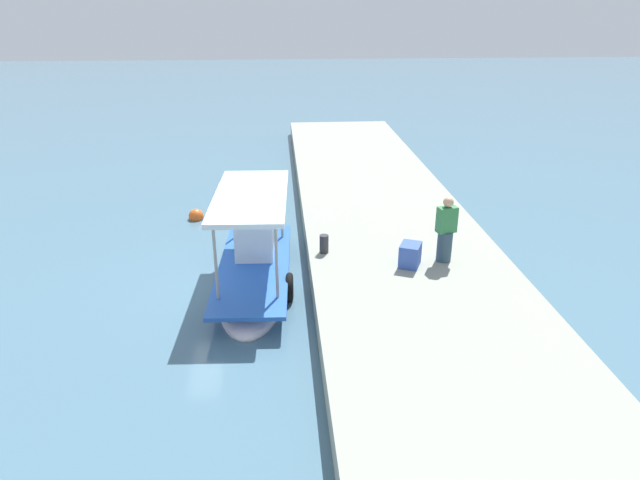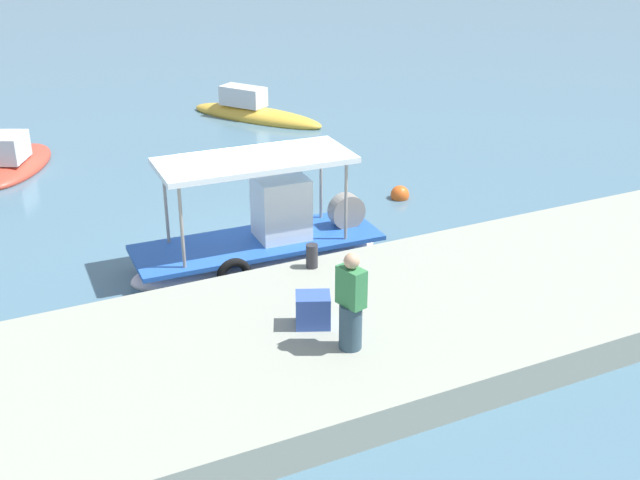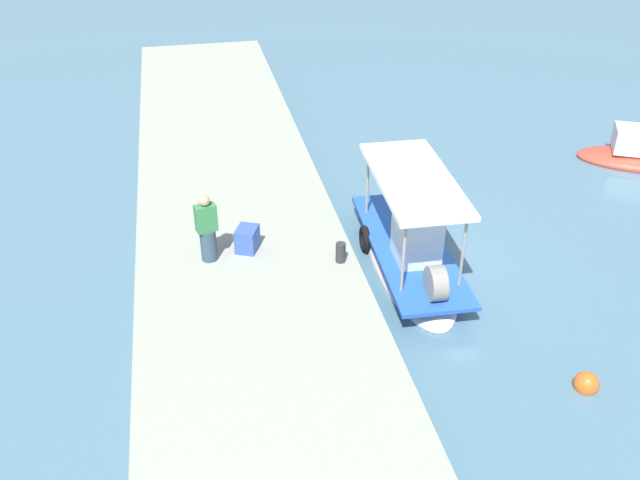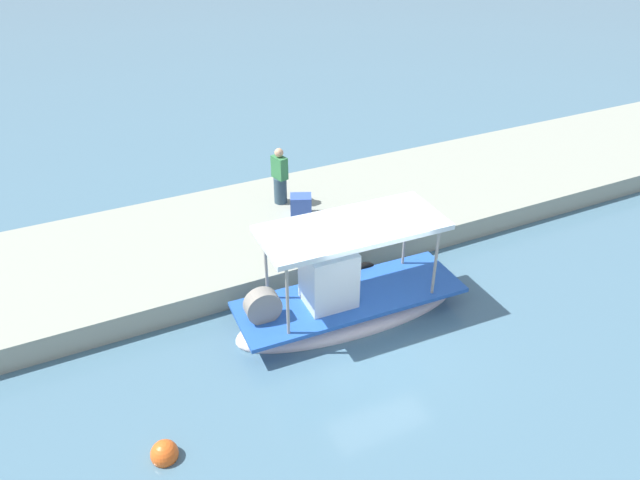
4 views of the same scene
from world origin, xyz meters
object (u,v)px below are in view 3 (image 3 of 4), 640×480
Objects in this scene: main_fishing_boat at (409,252)px; cargo_crate at (247,239)px; mooring_bollard at (341,252)px; marker_buoy at (586,384)px; fisherman_near_bollard at (207,231)px.

main_fishing_boat reaches higher than cargo_crate.
cargo_crate reaches higher than mooring_bollard.
mooring_bollard reaches higher than marker_buoy.
marker_buoy is (5.21, 7.00, -1.32)m from fisherman_near_bollard.
fisherman_near_bollard reaches higher than cargo_crate.
main_fishing_boat is at bearing 100.33° from mooring_bollard.
main_fishing_boat is at bearing 80.81° from cargo_crate.
marker_buoy is (5.45, 6.07, -0.83)m from cargo_crate.
fisherman_near_bollard is 2.88× the size of cargo_crate.
cargo_crate is at bearing -114.84° from mooring_bollard.
fisherman_near_bollard is at bearing -126.67° from marker_buoy.
mooring_bollard is (0.33, -1.84, 0.44)m from main_fishing_boat.
cargo_crate is (-0.24, 0.94, -0.49)m from fisherman_near_bollard.
mooring_bollard is 6.04m from marker_buoy.
main_fishing_boat reaches higher than mooring_bollard.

